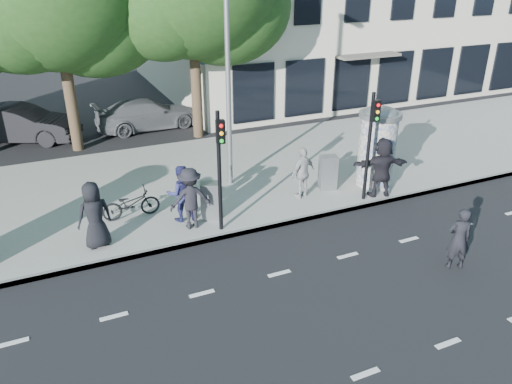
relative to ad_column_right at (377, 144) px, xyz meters
name	(u,v)px	position (x,y,z in m)	size (l,w,h in m)	color
ground	(307,306)	(-5.20, -4.70, -1.54)	(120.00, 120.00, 0.00)	black
sidewalk	(201,180)	(-5.20, 2.80, -1.46)	(40.00, 8.00, 0.15)	gray
curb	(245,232)	(-5.20, -1.15, -1.46)	(40.00, 0.10, 0.16)	slate
lane_dash_near	(365,374)	(-5.20, -6.90, -1.53)	(32.00, 0.12, 0.01)	silver
lane_dash_far	(279,273)	(-5.20, -3.30, -1.53)	(32.00, 0.12, 0.01)	silver
ad_column_right	(377,144)	(0.00, 0.00, 0.00)	(1.36, 1.36, 2.65)	beige
traffic_pole_near	(220,160)	(-5.80, -0.91, 0.69)	(0.22, 0.31, 3.40)	black
traffic_pole_far	(371,136)	(-1.00, -0.91, 0.69)	(0.22, 0.31, 3.40)	black
street_lamp	(228,42)	(-4.40, 1.93, 3.26)	(0.25, 0.93, 8.00)	slate
ped_a	(94,215)	(-9.08, -0.39, -0.48)	(0.89, 0.58, 1.81)	black
ped_c	(181,193)	(-6.63, 0.14, -0.55)	(0.81, 0.63, 1.67)	navy
ped_d	(190,198)	(-6.51, -0.39, -0.50)	(1.15, 0.66, 1.78)	black
ped_e	(303,173)	(-2.72, 0.06, -0.56)	(0.97, 0.55, 1.66)	#9E9DA0
ped_f	(382,167)	(-0.40, -0.84, -0.43)	(1.78, 0.64, 1.92)	black
man_road	(459,239)	(-1.08, -4.84, -0.72)	(0.60, 0.39, 1.64)	black
bicycle	(131,204)	(-7.94, 0.88, -0.95)	(1.66, 0.58, 0.87)	black
cabinet_left	(210,201)	(-5.86, -0.12, -0.83)	(0.53, 0.39, 1.12)	slate
cabinet_right	(328,173)	(-1.65, 0.28, -0.82)	(0.55, 0.40, 1.14)	slate
car_mid	(20,124)	(-10.73, 9.97, -0.77)	(4.69, 1.64, 1.54)	black
car_right	(147,114)	(-5.46, 9.59, -0.87)	(4.62, 1.88, 1.34)	#54565B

